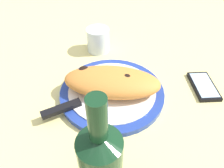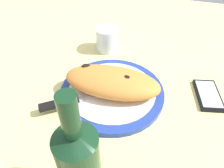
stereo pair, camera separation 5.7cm
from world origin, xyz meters
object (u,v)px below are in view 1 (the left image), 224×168
at_px(plate, 112,92).
at_px(water_glass, 98,41).
at_px(fork, 106,76).
at_px(wine_bottle, 101,166).
at_px(smartphone, 204,86).
at_px(calzone, 111,80).
at_px(knife, 75,104).

relative_size(plate, water_glass, 3.53).
height_order(fork, wine_bottle, wine_bottle).
height_order(fork, water_glass, water_glass).
bearing_deg(smartphone, calzone, 13.34).
height_order(fork, smartphone, fork).
relative_size(smartphone, wine_bottle, 0.50).
height_order(plate, wine_bottle, wine_bottle).
distance_m(fork, smartphone, 0.28).
distance_m(knife, wine_bottle, 0.23).
xyz_separation_m(knife, water_glass, (-0.00, -0.28, 0.01)).
xyz_separation_m(fork, water_glass, (0.05, -0.16, 0.01)).
bearing_deg(wine_bottle, fork, -81.47).
bearing_deg(plate, smartphone, -165.59).
relative_size(fork, knife, 0.76).
xyz_separation_m(knife, wine_bottle, (-0.10, 0.19, 0.07)).
bearing_deg(calzone, fork, -63.61).
xyz_separation_m(calzone, fork, (0.02, -0.04, -0.03)).
xyz_separation_m(plate, knife, (0.08, 0.07, 0.01)).
relative_size(calzone, smartphone, 2.07).
height_order(smartphone, water_glass, water_glass).
height_order(plate, fork, fork).
bearing_deg(knife, fork, -115.93).
relative_size(calzone, wine_bottle, 1.02).
bearing_deg(calzone, knife, 42.93).
relative_size(smartphone, water_glass, 1.56).
bearing_deg(plate, knife, 40.04).
relative_size(plate, wine_bottle, 1.12).
relative_size(water_glass, wine_bottle, 0.32).
xyz_separation_m(fork, smartphone, (-0.28, -0.02, -0.02)).
bearing_deg(knife, calzone, -137.07).
bearing_deg(water_glass, calzone, 109.99).
distance_m(calzone, wine_bottle, 0.27).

